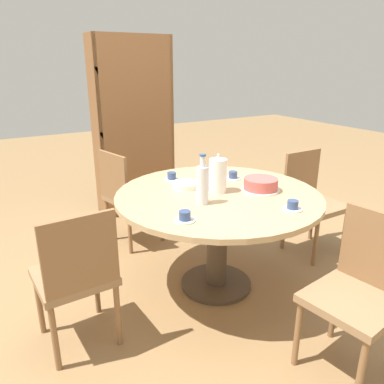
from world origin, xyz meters
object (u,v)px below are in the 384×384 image
cup_a (172,177)px  cake_main (261,185)px  chair_b (311,199)px  chair_d (76,275)px  chair_a (359,290)px  cup_b (185,217)px  bookshelf (134,129)px  cup_c (233,176)px  water_bottle (203,184)px  chair_c (128,195)px  coffee_pot (218,174)px  cup_d (293,206)px

cup_a → cake_main: bearing=-52.1°
chair_b → chair_d: (-2.07, -0.18, 0.00)m
chair_a → cake_main: (0.09, 0.92, 0.31)m
cup_a → cup_b: bearing=-112.3°
chair_a → chair_b: bearing=134.8°
bookshelf → cup_c: bearing=96.7°
chair_b → chair_d: bearing=-175.5°
water_bottle → cup_c: water_bottle is taller
cup_a → chair_c: bearing=105.8°
chair_d → bookshelf: (1.14, 1.88, 0.44)m
bookshelf → coffee_pot: bearing=86.9°
chair_c → bookshelf: bookshelf is taller
chair_b → cup_b: size_ratio=7.05×
chair_c → coffee_pot: bearing=-175.4°
coffee_pot → cup_c: size_ratio=2.21×
water_bottle → cake_main: (0.49, 0.01, -0.09)m
chair_b → cup_c: (-0.75, 0.15, 0.29)m
chair_a → bookshelf: bookshelf is taller
chair_d → cake_main: chair_d is taller
chair_a → cup_c: chair_a is taller
cup_a → cup_c: size_ratio=1.00×
bookshelf → coffee_pot: size_ratio=6.80×
chair_c → chair_d: 1.34m
chair_c → coffee_pot: (0.31, -0.97, 0.39)m
bookshelf → chair_c: bearing=62.6°
chair_d → bookshelf: bearing=-124.1°
chair_c → cup_c: 1.01m
chair_a → cup_d: size_ratio=7.05×
cup_b → cake_main: bearing=14.7°
cup_c → cake_main: bearing=-89.7°
chair_d → water_bottle: bearing=177.3°
chair_c → cup_c: bearing=-156.2°
chair_a → bookshelf: bearing=174.2°
chair_a → water_bottle: water_bottle is taller
chair_d → coffee_pot: bearing=-175.1°
bookshelf → water_bottle: (-0.31, -1.88, -0.04)m
coffee_pot → chair_b: bearing=2.3°
coffee_pot → cup_d: bearing=-68.0°
cake_main → cup_b: cake_main is taller
chair_c → cup_b: size_ratio=7.05×
chair_d → chair_a: bearing=140.9°
coffee_pot → cup_b: 0.56m
coffee_pot → cup_a: (-0.15, 0.41, -0.10)m
cake_main → water_bottle: bearing=-179.2°
chair_b → bookshelf: size_ratio=0.47×
bookshelf → cup_d: (0.12, -2.25, -0.15)m
chair_b → cup_c: bearing=168.2°
cake_main → chair_b: bearing=13.3°
water_bottle → cup_c: size_ratio=2.63×
bookshelf → cake_main: size_ratio=6.95×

